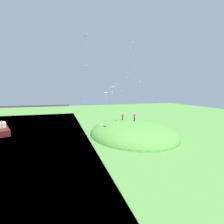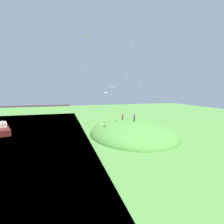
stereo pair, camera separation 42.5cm
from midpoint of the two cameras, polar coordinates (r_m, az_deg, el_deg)
ground_plane at (r=43.30m, az=-2.58°, el=-7.12°), size 160.00×160.00×0.00m
grass_hill at (r=42.14m, az=6.63°, el=-7.58°), size 20.78×25.33×6.96m
bridge_deck_far at (r=71.46m, az=-32.35°, el=1.57°), size 43.44×1.80×0.70m
boat_on_lake at (r=50.99m, az=-33.89°, el=-5.05°), size 5.70×9.34×3.76m
person_on_hilltop at (r=42.29m, az=3.39°, el=-1.38°), size 0.46×0.46×1.65m
person_near_shore at (r=40.28m, az=7.43°, el=-1.55°), size 0.59×0.59×1.85m
kite_0 at (r=48.68m, az=-11.04°, el=5.31°), size 0.92×0.96×1.53m
kite_1 at (r=37.72m, az=-9.19°, el=15.39°), size 0.90×0.65×1.66m
kite_2 at (r=42.27m, az=-9.25°, el=24.47°), size 0.89×1.18×2.18m
kite_3 at (r=49.04m, az=7.38°, el=15.00°), size 1.28×1.14×1.13m
kite_4 at (r=40.84m, az=6.51°, el=22.57°), size 0.76×0.68×1.62m
kite_5 at (r=33.64m, az=-0.29°, el=8.50°), size 0.91×1.06×1.48m
kite_6 at (r=46.14m, az=9.22°, el=10.21°), size 0.73×0.43×1.74m
kite_7 at (r=40.87m, az=-2.38°, el=6.50°), size 1.02×1.04×2.16m
kite_8 at (r=36.52m, az=4.84°, el=13.23°), size 0.76×0.71×1.45m
kite_9 at (r=50.13m, az=3.09°, el=7.14°), size 0.98×1.01×1.88m
kite_10 at (r=46.70m, az=1.24°, el=9.44°), size 0.77×0.58×1.83m
kite_11 at (r=46.75m, az=-6.58°, el=16.62°), size 0.75×0.91×1.31m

